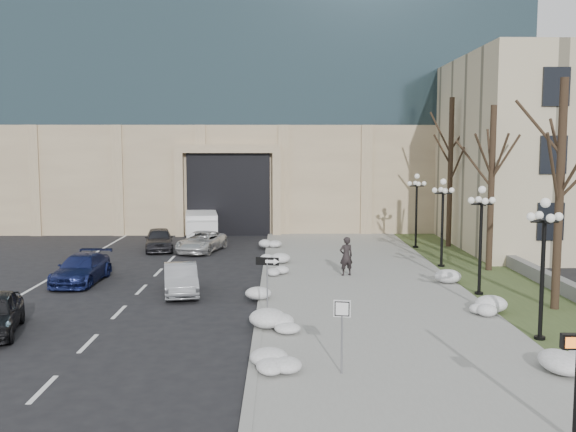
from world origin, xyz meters
name	(u,v)px	position (x,y,z in m)	size (l,w,h in m)	color
ground	(290,420)	(0.00, 0.00, 0.00)	(160.00, 160.00, 0.00)	black
sidewalk	(363,288)	(3.50, 14.00, 0.06)	(9.00, 40.00, 0.12)	gray
curb	(263,288)	(-1.00, 14.00, 0.07)	(0.30, 40.00, 0.14)	gray
grass_strip	(506,288)	(10.00, 14.00, 0.05)	(4.00, 40.00, 0.10)	#3A4924
stone_wall	(533,273)	(12.00, 16.00, 0.35)	(0.50, 30.00, 0.70)	slate
office_tower	(260,9)	(-2.01, 43.58, 18.49)	(40.00, 24.70, 36.00)	tan
car_b	(181,279)	(-4.58, 13.09, 0.66)	(1.40, 4.02, 1.32)	#9DA0A5
car_c	(82,269)	(-9.64, 15.53, 0.67)	(1.88, 4.62, 1.34)	navy
car_d	(201,242)	(-5.09, 24.55, 0.62)	(2.07, 4.49, 1.25)	silver
car_e	(159,239)	(-7.78, 25.11, 0.71)	(1.67, 4.16, 1.42)	#2D2D32
pedestrian	(346,256)	(2.99, 16.58, 1.08)	(0.70, 0.46, 1.91)	black
box_truck	(201,227)	(-5.67, 29.37, 0.92)	(2.85, 6.22, 1.90)	silver
one_way_sign	(271,269)	(-0.56, 8.44, 1.99)	(0.89, 0.37, 2.41)	slate
keep_sign	(342,321)	(1.48, 2.79, 1.61)	(0.47, 0.13, 2.20)	slate
snow_clump_b	(273,364)	(-0.43, 3.05, 0.30)	(1.10, 1.60, 0.36)	white
snow_clump_c	(276,325)	(-0.38, 7.05, 0.30)	(1.10, 1.60, 0.36)	white
snow_clump_d	(265,295)	(-0.85, 11.68, 0.30)	(1.10, 1.60, 0.36)	white
snow_clump_e	(279,272)	(-0.32, 16.59, 0.30)	(1.10, 1.60, 0.36)	white
snow_clump_f	(274,259)	(-0.61, 20.34, 0.30)	(1.10, 1.60, 0.36)	white
snow_clump_g	(270,245)	(-0.89, 25.22, 0.30)	(1.10, 1.60, 0.36)	white
snow_clump_h	(563,361)	(7.84, 3.21, 0.30)	(1.10, 1.60, 0.36)	white
snow_clump_i	(486,310)	(7.49, 9.05, 0.30)	(1.10, 1.60, 0.36)	white
snow_clump_j	(444,280)	(7.33, 14.61, 0.30)	(1.10, 1.60, 0.36)	white
lamppost_a	(543,250)	(8.30, 6.00, 3.07)	(1.18, 1.18, 4.76)	black
lamppost_b	(481,226)	(8.30, 12.50, 3.07)	(1.18, 1.18, 4.76)	black
lamppost_c	(443,211)	(8.30, 19.00, 3.07)	(1.18, 1.18, 4.76)	black
lamppost_d	(417,201)	(8.30, 25.50, 3.07)	(1.18, 1.18, 4.76)	black
tree_near	(561,162)	(10.50, 10.00, 5.83)	(3.20, 3.20, 9.00)	black
tree_mid	(492,165)	(10.50, 18.00, 5.50)	(3.20, 3.20, 8.50)	black
tree_far	(451,151)	(10.50, 26.00, 6.15)	(3.20, 3.20, 9.50)	black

